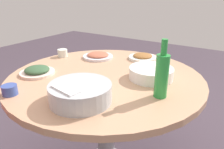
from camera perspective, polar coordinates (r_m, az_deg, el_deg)
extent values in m
cylinder|color=#99999E|center=(1.55, -1.59, -13.06)|extent=(0.12, 0.12, 0.68)
cylinder|color=tan|center=(1.38, -1.74, -0.85)|extent=(1.20, 1.20, 0.03)
cylinder|color=#B2B5BA|center=(1.06, -8.22, -4.73)|extent=(0.30, 0.30, 0.09)
ellipsoid|color=white|center=(1.05, -8.24, -4.51)|extent=(0.25, 0.25, 0.10)
cube|color=white|center=(0.99, -12.10, -3.70)|extent=(0.16, 0.08, 0.01)
cylinder|color=white|center=(1.33, 10.14, 0.35)|extent=(0.26, 0.26, 0.07)
cylinder|color=black|center=(1.33, 10.12, 0.10)|extent=(0.23, 0.23, 0.05)
cylinder|color=silver|center=(1.32, 10.21, 1.33)|extent=(0.23, 0.19, 0.01)
cylinder|color=silver|center=(1.72, -3.67, 4.65)|extent=(0.23, 0.23, 0.02)
ellipsoid|color=#AE5B43|center=(1.71, -3.68, 5.17)|extent=(0.17, 0.17, 0.03)
cylinder|color=white|center=(1.70, 7.94, 4.34)|extent=(0.21, 0.21, 0.02)
ellipsoid|color=#915C2D|center=(1.69, 7.97, 4.87)|extent=(0.15, 0.15, 0.03)
cylinder|color=silver|center=(1.47, -18.83, 0.46)|extent=(0.22, 0.22, 0.02)
ellipsoid|color=#355635|center=(1.46, -18.92, 1.22)|extent=(0.16, 0.16, 0.04)
cylinder|color=green|center=(1.09, 12.78, -0.51)|extent=(0.07, 0.07, 0.22)
cylinder|color=green|center=(1.05, 13.44, 6.92)|extent=(0.03, 0.03, 0.08)
cylinder|color=silver|center=(1.78, -12.74, 5.47)|extent=(0.08, 0.08, 0.06)
cylinder|color=#384F9D|center=(1.23, -25.07, -3.66)|extent=(0.08, 0.08, 0.05)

